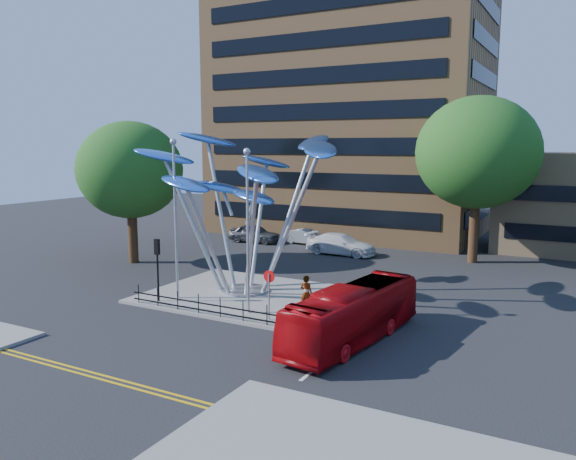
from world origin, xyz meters
The scene contains 18 objects.
ground centered at (0.00, 0.00, 0.00)m, with size 120.00×120.00×0.00m, color black.
traffic_island centered at (-1.00, 6.00, 0.07)m, with size 12.00×9.00×0.15m, color slate.
double_yellow_near centered at (0.00, -6.00, 0.01)m, with size 40.00×0.12×0.01m, color gold.
double_yellow_far centered at (0.00, -6.30, 0.01)m, with size 40.00×0.12×0.01m, color gold.
brick_tower centered at (-6.00, 32.00, 15.00)m, with size 25.00×15.00×30.00m, color #986D42.
tree_right centered at (8.00, 22.00, 8.04)m, with size 8.80×8.80×12.11m.
tree_left centered at (-14.00, 10.00, 6.79)m, with size 7.60×7.60×10.32m.
leaf_sculpture centered at (-2.07, 6.68, 6.87)m, with size 12.72×9.54×9.51m.
street_lamp_left centered at (-4.50, 3.50, 5.36)m, with size 0.36×0.36×8.80m.
street_lamp_right centered at (0.50, 3.00, 5.09)m, with size 0.36×0.36×8.30m.
traffic_light_island centered at (-5.00, 2.50, 2.61)m, with size 0.28×0.18×3.42m.
no_entry_sign_island centered at (2.00, 2.52, 1.82)m, with size 0.60×0.10×2.45m.
pedestrian_railing_front centered at (-1.00, 1.70, 0.55)m, with size 10.00×0.06×1.00m.
red_bus centered at (6.60, 1.95, 1.25)m, with size 2.10×8.97×2.50m, color #96060B.
pedestrian centered at (3.00, 4.57, 1.10)m, with size 0.69×0.45×1.89m, color gray.
parked_car_left centered at (-10.76, 21.65, 0.80)m, with size 1.89×4.71×1.60m, color #42454A.
parked_car_mid centered at (-6.26, 23.00, 0.66)m, with size 1.40×4.02×1.32m, color #AFB3B7.
parked_car_right centered at (-1.76, 20.19, 0.82)m, with size 2.29×5.64×1.64m, color silver.
Camera 1 is at (15.43, -20.29, 8.57)m, focal length 35.00 mm.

